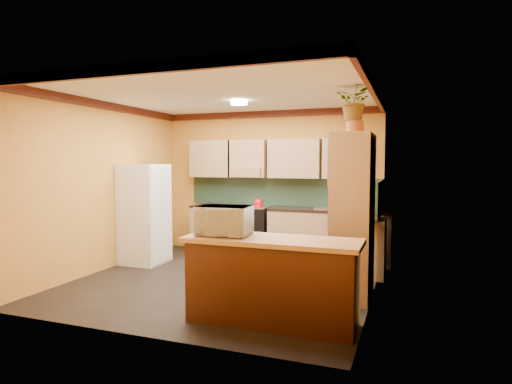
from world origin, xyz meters
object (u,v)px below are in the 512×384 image
Objects in this scene: stove at (254,231)px; breakfast_bar at (272,283)px; base_cabinets_back at (287,234)px; fridge at (144,214)px; microwave at (224,221)px; pantry at (353,216)px.

stove is 0.51× the size of breakfast_bar.
fridge is at bearing -150.64° from base_cabinets_back.
fridge is 2.92× the size of microwave.
base_cabinets_back is 2.15× the size of fridge.
microwave reaches higher than base_cabinets_back.
pantry is (3.60, -0.65, 0.20)m from fridge.
stove is at bearing 38.22° from fridge.
microwave reaches higher than stove.
base_cabinets_back and breakfast_bar have the same top height.
pantry is at bearing 61.07° from breakfast_bar.
microwave is (-1.25, -1.25, 0.04)m from pantry.
base_cabinets_back is at bearing 0.00° from stove.
stove reaches higher than breakfast_bar.
stove is 2.03m from fridge.
breakfast_bar is at bearing -118.93° from pantry.
base_cabinets_back is at bearing 126.99° from pantry.
stove is (-0.62, -0.00, 0.02)m from base_cabinets_back.
fridge is at bearing 137.10° from microwave.
stove is 3.40m from breakfast_bar.
base_cabinets_back is 3.20m from microwave.
base_cabinets_back is 3.21m from breakfast_bar.
microwave is at bearing -86.99° from base_cabinets_back.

